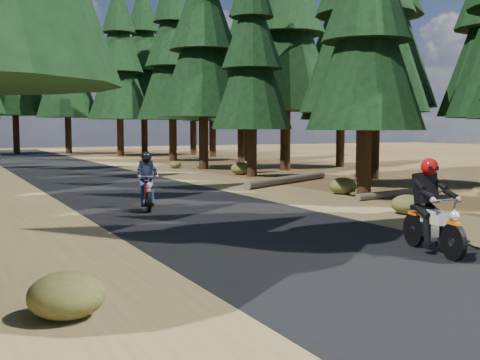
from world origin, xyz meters
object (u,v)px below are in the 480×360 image
(log_far, at_px, (403,193))
(rider_follow, at_px, (147,190))
(log_near, at_px, (288,180))
(rider_lead, at_px, (433,222))

(log_far, distance_m, rider_follow, 8.87)
(rider_follow, bearing_deg, log_far, -171.07)
(log_near, relative_size, log_far, 1.36)
(log_near, bearing_deg, log_far, -109.03)
(log_near, height_order, rider_lead, rider_lead)
(rider_lead, xyz_separation_m, rider_follow, (-2.88, 8.14, -0.04))
(log_near, xyz_separation_m, log_far, (1.05, -5.79, -0.04))
(log_far, bearing_deg, rider_follow, 164.37)
(rider_lead, relative_size, rider_follow, 1.07)
(log_far, xyz_separation_m, rider_follow, (-8.83, 0.72, 0.43))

